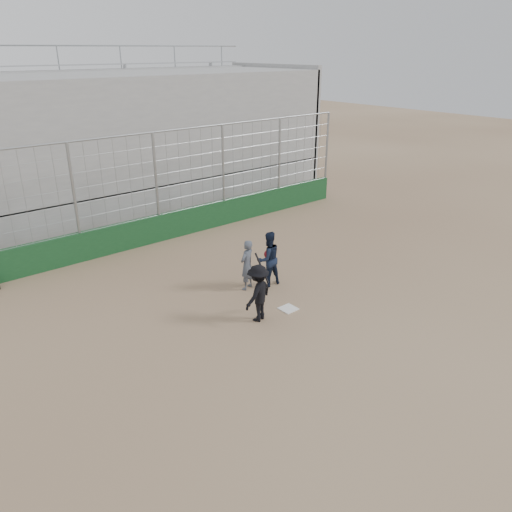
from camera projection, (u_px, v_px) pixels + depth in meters
ground at (288, 309)px, 13.85m from camera, size 90.00×90.00×0.00m
home_plate at (288, 309)px, 13.84m from camera, size 0.44×0.44×0.02m
backstop at (159, 216)px, 18.43m from camera, size 18.10×0.25×4.04m
bleachers at (97, 144)px, 21.17m from camera, size 20.25×6.70×6.98m
batter_at_plate at (258, 293)px, 13.02m from camera, size 1.14×0.87×1.74m
catcher_crouched at (268, 268)px, 15.00m from camera, size 0.85×0.67×1.17m
umpire at (247, 267)px, 14.77m from camera, size 0.65×0.53×1.39m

